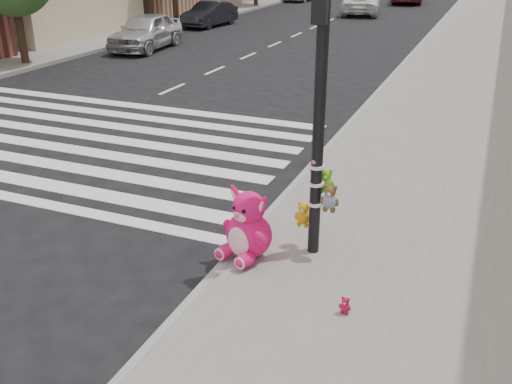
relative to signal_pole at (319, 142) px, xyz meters
The scene contains 11 objects.
ground 3.65m from the signal_pole, 145.25° to the right, with size 120.00×120.00×0.00m, color black.
sidewalk_near 8.70m from the signal_pole, 73.74° to the left, with size 7.00×80.00×0.14m, color slate.
sidewalk_far 24.36m from the signal_pole, 131.54° to the left, with size 6.00×80.00×0.14m, color slate.
curb_edge 8.43m from the signal_pole, 97.40° to the left, with size 0.12×80.00×0.15m, color gray.
crosswalk 8.08m from the signal_pole, 154.54° to the left, with size 11.00×6.00×0.01m, color silver, non-canonical shape.
signal_pole is the anchor object (origin of this frame).
pink_bunny 1.56m from the signal_pole, 147.97° to the right, with size 0.82×0.90×1.04m.
red_teddy 2.17m from the signal_pole, 59.05° to the right, with size 0.15×0.11×0.23m, color #B41237, non-canonical shape.
car_silver_far 18.21m from the signal_pole, 129.90° to the left, with size 1.75×4.35×1.48m, color silver.
car_dark_far 24.65m from the signal_pole, 120.17° to the left, with size 1.35×3.87×1.27m, color black.
car_white_near 30.27m from the signal_pole, 101.66° to the left, with size 2.18×4.72×1.31m, color silver.
Camera 1 is at (4.58, -5.13, 4.23)m, focal length 40.00 mm.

